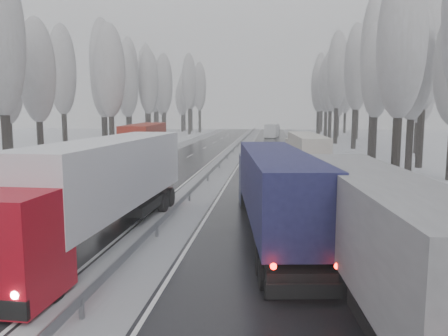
% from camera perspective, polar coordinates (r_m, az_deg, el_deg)
% --- Properties ---
extents(carriageway_right, '(7.50, 200.00, 0.03)m').
position_cam_1_polar(carriageway_right, '(37.41, 6.31, -1.40)').
color(carriageway_right, black).
rests_on(carriageway_right, ground).
extents(carriageway_left, '(7.50, 200.00, 0.03)m').
position_cam_1_polar(carriageway_left, '(38.83, -9.38, -1.13)').
color(carriageway_left, black).
rests_on(carriageway_left, ground).
extents(median_slush, '(3.00, 200.00, 0.04)m').
position_cam_1_polar(median_slush, '(37.76, -1.69, -1.27)').
color(median_slush, '#95989D').
rests_on(median_slush, ground).
extents(shoulder_right, '(2.40, 200.00, 0.04)m').
position_cam_1_polar(shoulder_right, '(37.74, 13.84, -1.49)').
color(shoulder_right, '#95989D').
rests_on(shoulder_right, ground).
extents(shoulder_left, '(2.40, 200.00, 0.04)m').
position_cam_1_polar(shoulder_left, '(40.44, -16.15, -0.98)').
color(shoulder_left, '#95989D').
rests_on(shoulder_left, ground).
extents(median_guardrail, '(0.12, 200.00, 0.76)m').
position_cam_1_polar(median_guardrail, '(37.66, -1.69, -0.40)').
color(median_guardrail, slate).
rests_on(median_guardrail, ground).
extents(tree_18, '(3.60, 3.60, 16.58)m').
position_cam_1_polar(tree_18, '(35.60, 22.18, 14.92)').
color(tree_18, black).
rests_on(tree_18, ground).
extents(tree_20, '(3.60, 3.60, 15.71)m').
position_cam_1_polar(tree_20, '(44.22, 23.54, 12.56)').
color(tree_20, black).
rests_on(tree_20, ground).
extents(tree_21, '(3.60, 3.60, 18.62)m').
position_cam_1_polar(tree_21, '(48.89, 24.81, 14.14)').
color(tree_21, black).
rests_on(tree_21, ground).
extents(tree_22, '(3.60, 3.60, 15.86)m').
position_cam_1_polar(tree_22, '(54.07, 19.32, 11.82)').
color(tree_22, black).
rests_on(tree_22, ground).
extents(tree_23, '(3.60, 3.60, 13.55)m').
position_cam_1_polar(tree_23, '(59.47, 24.38, 9.72)').
color(tree_23, black).
rests_on(tree_23, ground).
extents(tree_24, '(3.60, 3.60, 20.49)m').
position_cam_1_polar(tree_24, '(59.82, 19.10, 14.21)').
color(tree_24, black).
rests_on(tree_24, ground).
extents(tree_25, '(3.60, 3.60, 19.44)m').
position_cam_1_polar(tree_25, '(65.37, 24.35, 12.77)').
color(tree_25, black).
rests_on(tree_25, ground).
extents(tree_26, '(3.60, 3.60, 18.78)m').
position_cam_1_polar(tree_26, '(69.64, 16.89, 12.40)').
color(tree_26, black).
rests_on(tree_26, ground).
extents(tree_27, '(3.60, 3.60, 17.62)m').
position_cam_1_polar(tree_27, '(75.04, 21.78, 11.24)').
color(tree_27, black).
rests_on(tree_27, ground).
extents(tree_28, '(3.60, 3.60, 19.62)m').
position_cam_1_polar(tree_28, '(80.00, 14.60, 12.18)').
color(tree_28, black).
rests_on(tree_28, ground).
extents(tree_29, '(3.60, 3.60, 18.11)m').
position_cam_1_polar(tree_29, '(85.17, 19.19, 11.06)').
color(tree_29, black).
rests_on(tree_29, ground).
extents(tree_30, '(3.60, 3.60, 17.86)m').
position_cam_1_polar(tree_30, '(89.58, 13.81, 10.96)').
color(tree_30, black).
rests_on(tree_30, ground).
extents(tree_31, '(3.60, 3.60, 18.58)m').
position_cam_1_polar(tree_31, '(94.47, 17.12, 10.93)').
color(tree_31, black).
rests_on(tree_31, ground).
extents(tree_32, '(3.60, 3.60, 17.33)m').
position_cam_1_polar(tree_32, '(97.00, 13.26, 10.49)').
color(tree_32, black).
rests_on(tree_32, ground).
extents(tree_33, '(3.60, 3.60, 14.33)m').
position_cam_1_polar(tree_33, '(101.29, 14.74, 9.23)').
color(tree_33, black).
rests_on(tree_33, ground).
extents(tree_34, '(3.60, 3.60, 17.63)m').
position_cam_1_polar(tree_34, '(103.97, 12.29, 10.41)').
color(tree_34, black).
rests_on(tree_34, ground).
extents(tree_35, '(3.60, 3.60, 18.25)m').
position_cam_1_polar(tree_35, '(109.25, 16.96, 10.32)').
color(tree_35, black).
rests_on(tree_35, ground).
extents(tree_36, '(3.60, 3.60, 20.23)m').
position_cam_1_polar(tree_36, '(113.97, 12.46, 10.97)').
color(tree_36, black).
rests_on(tree_36, ground).
extents(tree_37, '(3.60, 3.60, 16.37)m').
position_cam_1_polar(tree_37, '(118.72, 15.61, 9.54)').
color(tree_37, black).
rests_on(tree_37, ground).
extents(tree_38, '(3.60, 3.60, 17.97)m').
position_cam_1_polar(tree_38, '(124.56, 12.70, 9.99)').
color(tree_38, black).
rests_on(tree_38, ground).
extents(tree_39, '(3.60, 3.60, 16.19)m').
position_cam_1_polar(tree_39, '(128.82, 13.75, 9.36)').
color(tree_39, black).
rests_on(tree_39, ground).
extents(tree_58, '(3.60, 3.60, 17.21)m').
position_cam_1_polar(tree_58, '(37.87, -27.20, 14.78)').
color(tree_58, black).
rests_on(tree_58, ground).
extents(tree_60, '(3.60, 3.60, 14.84)m').
position_cam_1_polar(tree_60, '(47.27, -23.27, 11.53)').
color(tree_60, black).
rests_on(tree_60, ground).
extents(tree_61, '(3.60, 3.60, 13.95)m').
position_cam_1_polar(tree_61, '(53.60, -26.57, 10.19)').
color(tree_61, black).
rests_on(tree_61, ground).
extents(tree_62, '(3.60, 3.60, 16.04)m').
position_cam_1_polar(tree_62, '(54.37, -14.68, 12.09)').
color(tree_62, black).
rests_on(tree_62, ground).
extents(tree_63, '(3.60, 3.60, 16.88)m').
position_cam_1_polar(tree_63, '(61.22, -20.41, 11.84)').
color(tree_63, black).
rests_on(tree_63, ground).
extents(tree_64, '(3.60, 3.60, 15.42)m').
position_cam_1_polar(tree_64, '(64.25, -15.43, 10.97)').
color(tree_64, black).
rests_on(tree_64, ground).
extents(tree_65, '(3.60, 3.60, 19.48)m').
position_cam_1_polar(tree_65, '(68.83, -15.68, 12.87)').
color(tree_65, black).
rests_on(tree_65, ground).
extents(tree_66, '(3.60, 3.60, 15.23)m').
position_cam_1_polar(tree_66, '(73.24, -12.53, 10.50)').
color(tree_66, black).
rests_on(tree_66, ground).
extents(tree_67, '(3.60, 3.60, 17.09)m').
position_cam_1_polar(tree_67, '(77.54, -12.58, 11.21)').
color(tree_67, black).
rests_on(tree_67, ground).
extents(tree_68, '(3.60, 3.60, 16.65)m').
position_cam_1_polar(tree_68, '(79.28, -9.86, 10.98)').
color(tree_68, black).
rests_on(tree_68, ground).
extents(tree_69, '(3.60, 3.60, 19.35)m').
position_cam_1_polar(tree_69, '(84.64, -12.34, 11.86)').
color(tree_69, black).
rests_on(tree_69, ground).
extents(tree_70, '(3.60, 3.60, 17.09)m').
position_cam_1_polar(tree_70, '(88.95, -7.88, 10.81)').
color(tree_70, black).
rests_on(tree_70, ground).
extents(tree_71, '(3.60, 3.60, 19.61)m').
position_cam_1_polar(tree_71, '(94.15, -10.16, 11.55)').
color(tree_71, black).
rests_on(tree_71, ground).
extents(tree_72, '(3.60, 3.60, 15.11)m').
position_cam_1_polar(tree_72, '(98.57, -8.01, 9.74)').
color(tree_72, black).
rests_on(tree_72, ground).
extents(tree_73, '(3.60, 3.60, 17.22)m').
position_cam_1_polar(tree_73, '(103.23, -9.05, 10.37)').
color(tree_73, black).
rests_on(tree_73, ground).
extents(tree_74, '(3.60, 3.60, 19.68)m').
position_cam_1_polar(tree_74, '(108.42, -4.60, 11.12)').
color(tree_74, black).
rests_on(tree_74, ground).
extents(tree_75, '(3.60, 3.60, 18.60)m').
position_cam_1_polar(tree_75, '(114.30, -8.78, 10.53)').
color(tree_75, black).
rests_on(tree_75, ground).
extents(tree_76, '(3.60, 3.60, 18.55)m').
position_cam_1_polar(tree_76, '(117.43, -3.22, 10.50)').
color(tree_76, black).
rests_on(tree_76, ground).
extents(tree_77, '(3.60, 3.60, 14.32)m').
position_cam_1_polar(tree_77, '(122.28, -5.53, 9.09)').
color(tree_77, black).
rests_on(tree_77, ground).
extents(tree_78, '(3.60, 3.60, 19.55)m').
position_cam_1_polar(tree_78, '(124.55, -4.34, 10.61)').
color(tree_78, black).
rests_on(tree_78, ground).
extents(tree_79, '(3.60, 3.60, 17.07)m').
position_cam_1_polar(tree_79, '(128.93, -5.23, 9.79)').
color(tree_79, black).
rests_on(tree_79, ground).
extents(truck_grey_tarp, '(3.47, 15.44, 3.93)m').
position_cam_1_polar(truck_grey_tarp, '(14.64, 18.14, -6.62)').
color(truck_grey_tarp, '#434247').
rests_on(truck_grey_tarp, ground).
extents(truck_blue_box, '(4.29, 15.72, 4.00)m').
position_cam_1_polar(truck_blue_box, '(20.24, 6.43, -2.33)').
color(truck_blue_box, '#1E254D').
rests_on(truck_blue_box, ground).
extents(truck_cream_box, '(3.05, 14.46, 3.68)m').
position_cam_1_polar(truck_cream_box, '(40.50, 10.54, 2.24)').
color(truck_cream_box, beige).
rests_on(truck_cream_box, ground).
extents(box_truck_distant, '(3.41, 8.11, 2.94)m').
position_cam_1_polar(box_truck_distant, '(94.86, 6.32, 4.87)').
color(box_truck_distant, '#A6A9AD').
rests_on(box_truck_distant, ground).
extents(truck_red_white, '(3.31, 17.47, 4.46)m').
position_cam_1_polar(truck_red_white, '(20.17, -15.57, -1.82)').
color(truck_red_white, '#A30917').
rests_on(truck_red_white, ground).
extents(truck_red_red, '(4.45, 17.10, 4.35)m').
position_cam_1_polar(truck_red_red, '(46.53, -10.49, 3.39)').
color(truck_red_red, red).
rests_on(truck_red_red, ground).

